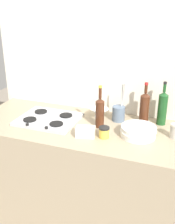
{
  "coord_description": "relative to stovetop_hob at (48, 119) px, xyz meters",
  "views": [
    {
      "loc": [
        0.66,
        -1.76,
        1.79
      ],
      "look_at": [
        0.0,
        0.0,
        1.02
      ],
      "focal_mm": 44.57,
      "sensor_mm": 36.0,
      "label": 1
    }
  ],
  "objects": [
    {
      "name": "ground_plane",
      "position": [
        0.33,
        0.01,
        -0.91
      ],
      "size": [
        6.0,
        6.0,
        0.0
      ],
      "primitive_type": "plane",
      "color": "gray",
      "rests_on": "ground"
    },
    {
      "name": "counter_block",
      "position": [
        0.33,
        0.01,
        -0.46
      ],
      "size": [
        1.8,
        0.7,
        0.9
      ],
      "primitive_type": "cube",
      "color": "tan",
      "rests_on": "ground"
    },
    {
      "name": "backsplash_panel",
      "position": [
        0.33,
        0.39,
        0.18
      ],
      "size": [
        1.9,
        0.06,
        2.19
      ],
      "primitive_type": "cube",
      "color": "beige",
      "rests_on": "ground"
    },
    {
      "name": "stovetop_hob",
      "position": [
        0.0,
        0.0,
        0.0
      ],
      "size": [
        0.45,
        0.38,
        0.04
      ],
      "color": "#B2B2B7",
      "rests_on": "counter_block"
    },
    {
      "name": "plate_stack",
      "position": [
        0.71,
        -0.01,
        0.02
      ],
      "size": [
        0.25,
        0.25,
        0.07
      ],
      "color": "white",
      "rests_on": "counter_block"
    },
    {
      "name": "wine_bottle_leftmost",
      "position": [
        0.7,
        0.24,
        0.11
      ],
      "size": [
        0.07,
        0.07,
        0.32
      ],
      "color": "#472314",
      "rests_on": "counter_block"
    },
    {
      "name": "wine_bottle_mid_left",
      "position": [
        0.83,
        0.25,
        0.12
      ],
      "size": [
        0.07,
        0.07,
        0.33
      ],
      "color": "#19471E",
      "rests_on": "counter_block"
    },
    {
      "name": "wine_bottle_mid_right",
      "position": [
        0.41,
        0.04,
        0.11
      ],
      "size": [
        0.06,
        0.06,
        0.32
      ],
      "color": "#472314",
      "rests_on": "counter_block"
    },
    {
      "name": "mixing_bowl",
      "position": [
        0.35,
        0.21,
        0.03
      ],
      "size": [
        0.15,
        0.15,
        0.07
      ],
      "color": "white",
      "rests_on": "counter_block"
    },
    {
      "name": "butter_dish",
      "position": [
        0.37,
        -0.14,
        0.02
      ],
      "size": [
        0.15,
        0.12,
        0.07
      ],
      "primitive_type": "cube",
      "rotation": [
        0.0,
        0.0,
        0.24
      ],
      "color": "silver",
      "rests_on": "counter_block"
    },
    {
      "name": "utensil_crock",
      "position": [
        0.51,
        0.2,
        0.05
      ],
      "size": [
        0.1,
        0.1,
        0.31
      ],
      "color": "slate",
      "rests_on": "counter_block"
    },
    {
      "name": "condiment_jar_front",
      "position": [
        0.94,
        0.05,
        0.04
      ],
      "size": [
        0.06,
        0.06,
        0.1
      ],
      "color": "#9E998C",
      "rests_on": "counter_block"
    },
    {
      "name": "condiment_jar_rear",
      "position": [
        0.49,
        -0.11,
        0.03
      ],
      "size": [
        0.07,
        0.07,
        0.08
      ],
      "color": "gold",
      "rests_on": "counter_block"
    }
  ]
}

